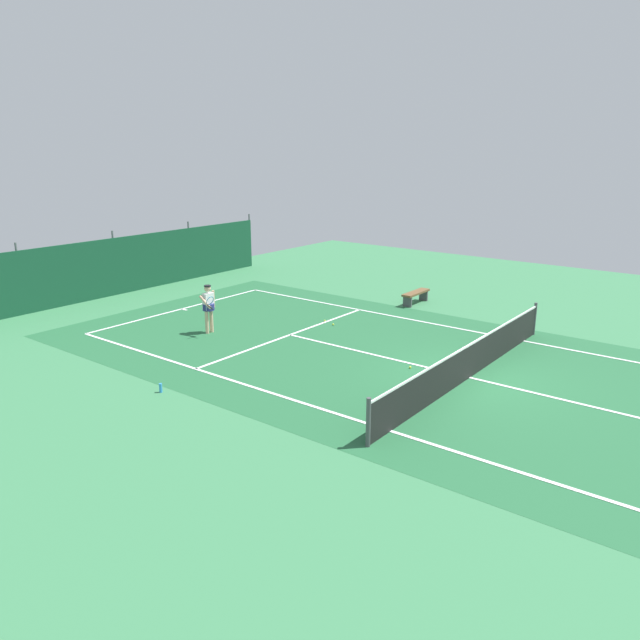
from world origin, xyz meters
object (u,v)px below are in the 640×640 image
(tennis_ball_near_player, at_px, (410,367))
(courtside_bench, at_px, (416,294))
(water_bottle, at_px, (161,388))
(tennis_net, at_px, (470,360))
(tennis_ball_by_sideline, at_px, (325,321))
(tennis_ball_midcourt, at_px, (333,324))
(tennis_player, at_px, (208,305))

(tennis_ball_near_player, bearing_deg, courtside_bench, 28.06)
(tennis_ball_near_player, distance_m, courtside_bench, 7.55)
(water_bottle, bearing_deg, tennis_ball_near_player, -37.57)
(tennis_ball_near_player, height_order, courtside_bench, courtside_bench)
(tennis_net, xyz_separation_m, courtside_bench, (6.31, 5.18, -0.14))
(tennis_ball_near_player, xyz_separation_m, tennis_ball_by_sideline, (2.35, 4.84, 0.00))
(tennis_ball_midcourt, distance_m, water_bottle, 7.60)
(tennis_ball_by_sideline, xyz_separation_m, courtside_bench, (4.31, -1.29, 0.34))
(tennis_player, bearing_deg, tennis_ball_by_sideline, 148.22)
(tennis_ball_near_player, xyz_separation_m, tennis_ball_midcourt, (2.16, 4.32, 0.00))
(tennis_ball_by_sideline, bearing_deg, water_bottle, -175.23)
(tennis_player, xyz_separation_m, water_bottle, (-4.33, -2.90, -0.84))
(tennis_net, height_order, tennis_ball_by_sideline, tennis_net)
(tennis_ball_near_player, relative_size, water_bottle, 0.28)
(courtside_bench, xyz_separation_m, water_bottle, (-12.10, 0.64, -0.25))
(tennis_ball_by_sideline, bearing_deg, tennis_player, 146.95)
(water_bottle, bearing_deg, tennis_player, 33.77)
(tennis_player, xyz_separation_m, tennis_ball_midcourt, (3.27, -2.77, -0.93))
(tennis_net, height_order, water_bottle, tennis_net)
(courtside_bench, bearing_deg, tennis_ball_midcourt, 170.30)
(tennis_net, relative_size, tennis_player, 6.17)
(tennis_player, relative_size, tennis_ball_by_sideline, 24.85)
(tennis_ball_near_player, xyz_separation_m, courtside_bench, (6.66, 3.55, 0.34))
(tennis_player, distance_m, courtside_bench, 8.55)
(tennis_ball_near_player, bearing_deg, tennis_net, -78.00)
(tennis_ball_near_player, relative_size, tennis_ball_by_sideline, 1.00)
(tennis_player, height_order, tennis_ball_near_player, tennis_player)
(courtside_bench, height_order, water_bottle, courtside_bench)
(tennis_ball_by_sideline, bearing_deg, tennis_ball_near_player, -115.90)
(tennis_net, bearing_deg, water_bottle, 134.85)
(tennis_player, height_order, courtside_bench, tennis_player)
(tennis_ball_by_sideline, bearing_deg, tennis_ball_midcourt, -110.01)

